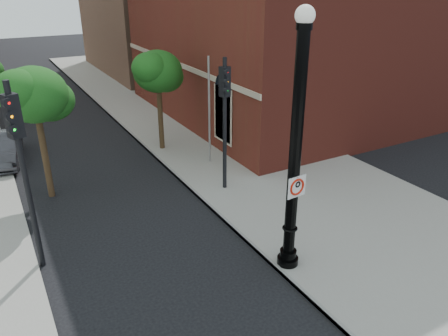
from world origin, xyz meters
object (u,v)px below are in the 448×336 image
lamppost (295,162)px  parked_car (2,149)px  traffic_signal_left (19,149)px  no_parking_sign (297,187)px  traffic_signal_right (225,104)px

lamppost → parked_car: size_ratio=1.79×
lamppost → traffic_signal_left: lamppost is taller
lamppost → no_parking_sign: 0.67m
no_parking_sign → traffic_signal_left: bearing=144.2°
no_parking_sign → traffic_signal_right: (0.86, 5.45, 0.81)m
parked_car → traffic_signal_left: 9.56m
no_parking_sign → parked_car: size_ratio=0.15×
parked_car → lamppost: bearing=-53.3°
no_parking_sign → lamppost: bearing=80.7°
traffic_signal_right → parked_car: bearing=123.5°
traffic_signal_right → no_parking_sign: bearing=-110.8°
parked_car → traffic_signal_left: (0.31, -9.06, 3.04)m
parked_car → traffic_signal_left: bearing=-78.9°
traffic_signal_left → traffic_signal_right: (7.13, 1.70, -0.20)m
parked_car → traffic_signal_right: 10.84m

